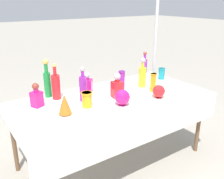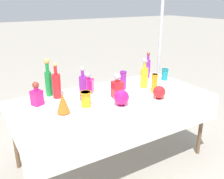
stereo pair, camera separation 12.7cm
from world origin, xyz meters
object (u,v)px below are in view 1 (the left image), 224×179
object	(u,v)px
tall_bottle_1	(56,86)
tall_bottle_4	(47,81)
cardboard_box_behind_left	(58,112)
slender_vase_2	(153,82)
square_decanter_0	(37,97)
tall_bottle_2	(142,75)
round_bowl_1	(122,97)
slender_vase_1	(162,73)
canopy_pole	(154,62)
square_decanter_1	(87,85)
fluted_vase_0	(65,104)
square_decanter_2	(117,87)
cardboard_box_behind_right	(81,105)
tall_bottle_0	(144,67)
slender_vase_3	(87,99)
round_bowl_0	(159,91)
slender_vase_0	(122,80)

from	to	relation	value
tall_bottle_1	tall_bottle_4	size ratio (longest dim) A/B	0.92
cardboard_box_behind_left	slender_vase_2	bearing A→B (deg)	-62.14
square_decanter_0	cardboard_box_behind_left	xyz separation A→B (m)	(0.55, 0.92, -0.67)
tall_bottle_2	tall_bottle_4	bearing A→B (deg)	163.28
round_bowl_1	slender_vase_1	bearing A→B (deg)	23.24
slender_vase_2	round_bowl_1	distance (m)	0.53
slender_vase_1	round_bowl_1	xyz separation A→B (m)	(-0.93, -0.40, 0.00)
tall_bottle_4	slender_vase_1	bearing A→B (deg)	-8.91
canopy_pole	square_decanter_0	bearing A→B (deg)	-167.84
square_decanter_0	square_decanter_1	size ratio (longest dim) A/B	1.02
tall_bottle_1	fluted_vase_0	size ratio (longest dim) A/B	1.97
cardboard_box_behind_left	square_decanter_1	bearing A→B (deg)	-87.75
tall_bottle_2	round_bowl_1	world-z (taller)	tall_bottle_2
slender_vase_1	cardboard_box_behind_left	world-z (taller)	slender_vase_1
square_decanter_2	cardboard_box_behind_right	distance (m)	1.50
tall_bottle_0	tall_bottle_4	bearing A→B (deg)	178.57
tall_bottle_0	tall_bottle_2	bearing A→B (deg)	-134.80
square_decanter_0	canopy_pole	size ratio (longest dim) A/B	0.11
tall_bottle_2	square_decanter_2	size ratio (longest dim) A/B	1.31
slender_vase_3	round_bowl_0	bearing A→B (deg)	-16.34
tall_bottle_2	slender_vase_3	size ratio (longest dim) A/B	2.34
round_bowl_0	square_decanter_1	bearing A→B (deg)	134.19
square_decanter_2	cardboard_box_behind_left	world-z (taller)	square_decanter_2
tall_bottle_2	slender_vase_2	world-z (taller)	tall_bottle_2
fluted_vase_0	cardboard_box_behind_right	size ratio (longest dim) A/B	0.36
square_decanter_2	tall_bottle_0	bearing A→B (deg)	28.26
square_decanter_1	slender_vase_2	distance (m)	0.73
slender_vase_0	square_decanter_0	bearing A→B (deg)	177.00
round_bowl_0	canopy_pole	world-z (taller)	canopy_pole
tall_bottle_0	canopy_pole	bearing A→B (deg)	31.48
square_decanter_0	slender_vase_3	bearing A→B (deg)	-35.40
square_decanter_2	cardboard_box_behind_left	bearing A→B (deg)	100.96
square_decanter_1	slender_vase_0	bearing A→B (deg)	-16.38
slender_vase_1	canopy_pole	size ratio (longest dim) A/B	0.07
square_decanter_0	slender_vase_1	xyz separation A→B (m)	(1.63, -0.04, -0.02)
square_decanter_1	round_bowl_1	world-z (taller)	square_decanter_1
slender_vase_1	round_bowl_1	distance (m)	1.01
square_decanter_1	round_bowl_0	size ratio (longest dim) A/B	1.67
slender_vase_2	slender_vase_3	size ratio (longest dim) A/B	1.42
square_decanter_0	round_bowl_0	distance (m)	1.23
tall_bottle_0	tall_bottle_4	distance (m)	1.32
slender_vase_2	fluted_vase_0	size ratio (longest dim) A/B	1.10
cardboard_box_behind_right	square_decanter_2	bearing A→B (deg)	-99.39
tall_bottle_2	square_decanter_1	distance (m)	0.66
square_decanter_0	square_decanter_2	world-z (taller)	square_decanter_2
slender_vase_1	slender_vase_3	size ratio (longest dim) A/B	0.98
round_bowl_0	slender_vase_2	bearing A→B (deg)	65.06
slender_vase_1	square_decanter_0	bearing A→B (deg)	178.63
slender_vase_0	cardboard_box_behind_right	bearing A→B (deg)	89.21
square_decanter_1	slender_vase_1	bearing A→B (deg)	-5.62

